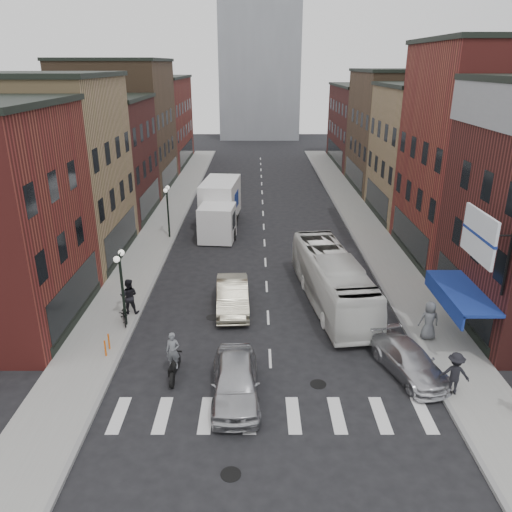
{
  "coord_description": "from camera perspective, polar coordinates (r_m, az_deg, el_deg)",
  "views": [
    {
      "loc": [
        -0.66,
        -18.87,
        12.79
      ],
      "look_at": [
        -0.65,
        6.71,
        2.9
      ],
      "focal_mm": 35.0,
      "sensor_mm": 36.0,
      "label": 1
    }
  ],
  "objects": [
    {
      "name": "billboard_sign",
      "position": [
        22.47,
        24.3,
        1.99
      ],
      "size": [
        1.52,
        3.0,
        3.7
      ],
      "color": "black",
      "rests_on": "ground"
    },
    {
      "name": "streetlamp_near",
      "position": [
        25.8,
        -15.17,
        -2.14
      ],
      "size": [
        0.32,
        1.22,
        4.11
      ],
      "color": "black",
      "rests_on": "ground"
    },
    {
      "name": "transit_bus",
      "position": [
        28.32,
        8.69,
        -2.68
      ],
      "size": [
        3.75,
        10.76,
        2.93
      ],
      "primitive_type": "imported",
      "rotation": [
        0.0,
        0.0,
        0.12
      ],
      "color": "silver",
      "rests_on": "ground"
    },
    {
      "name": "bldg_left_far_b",
      "position": [
        69.73,
        -12.3,
        14.81
      ],
      "size": [
        10.3,
        16.2,
        11.3
      ],
      "color": "maroon",
      "rests_on": "ground"
    },
    {
      "name": "motorcycle_rider",
      "position": [
        22.09,
        -9.4,
        -11.34
      ],
      "size": [
        0.64,
        2.16,
        2.2
      ],
      "rotation": [
        0.0,
        0.0,
        -0.11
      ],
      "color": "black",
      "rests_on": "ground"
    },
    {
      "name": "ped_left_solo",
      "position": [
        27.66,
        -14.32,
        -4.48
      ],
      "size": [
        0.97,
        0.57,
        1.97
      ],
      "primitive_type": "imported",
      "rotation": [
        0.0,
        0.0,
        3.16
      ],
      "color": "black",
      "rests_on": "sidewalk_left"
    },
    {
      "name": "bldg_right_far_a",
      "position": [
        56.49,
        16.54,
        13.56
      ],
      "size": [
        10.3,
        12.2,
        12.3
      ],
      "color": "brown",
      "rests_on": "ground"
    },
    {
      "name": "curb_car",
      "position": [
        23.24,
        17.11,
        -11.39
      ],
      "size": [
        3.02,
        4.82,
        1.3
      ],
      "primitive_type": "imported",
      "rotation": [
        0.0,
        0.0,
        0.29
      ],
      "color": "#BCBDC2",
      "rests_on": "ground"
    },
    {
      "name": "sidewalk_left",
      "position": [
        43.51,
        -10.42,
        3.8
      ],
      "size": [
        3.0,
        74.0,
        0.15
      ],
      "primitive_type": "cube",
      "color": "gray",
      "rests_on": "ground"
    },
    {
      "name": "crosswalk_stripes",
      "position": [
        20.39,
        1.94,
        -17.71
      ],
      "size": [
        12.0,
        2.2,
        0.01
      ],
      "primitive_type": "cube",
      "color": "silver",
      "rests_on": "ground"
    },
    {
      "name": "bldg_right_mid_a",
      "position": [
        36.84,
        25.57,
        10.32
      ],
      "size": [
        10.3,
        10.2,
        14.3
      ],
      "color": "maroon",
      "rests_on": "ground"
    },
    {
      "name": "bldg_right_mid_b",
      "position": [
        46.19,
        20.18,
        10.99
      ],
      "size": [
        10.3,
        10.2,
        11.3
      ],
      "color": "#A28659",
      "rests_on": "ground"
    },
    {
      "name": "bldg_left_mid_a",
      "position": [
        36.46,
        -23.47,
        8.94
      ],
      "size": [
        10.3,
        10.2,
        12.3
      ],
      "color": "#A28659",
      "rests_on": "ground"
    },
    {
      "name": "curb_left",
      "position": [
        43.29,
        -8.46,
        3.73
      ],
      "size": [
        0.2,
        74.0,
        0.16
      ],
      "primitive_type": "cube",
      "color": "gray",
      "rests_on": "ground"
    },
    {
      "name": "bike_rack",
      "position": [
        24.59,
        -16.65,
        -9.7
      ],
      "size": [
        0.08,
        0.68,
        0.8
      ],
      "color": "#D8590C",
      "rests_on": "sidewalk_left"
    },
    {
      "name": "sidewalk_right",
      "position": [
        43.77,
        12.09,
        3.78
      ],
      "size": [
        3.0,
        74.0,
        0.15
      ],
      "primitive_type": "cube",
      "color": "gray",
      "rests_on": "ground"
    },
    {
      "name": "curb_right",
      "position": [
        43.5,
        10.15,
        3.71
      ],
      "size": [
        0.2,
        74.0,
        0.16
      ],
      "primitive_type": "cube",
      "color": "gray",
      "rests_on": "ground"
    },
    {
      "name": "ped_right_c",
      "position": [
        25.83,
        19.17,
        -6.97
      ],
      "size": [
        0.98,
        0.66,
        1.96
      ],
      "primitive_type": "imported",
      "rotation": [
        0.0,
        0.0,
        3.18
      ],
      "color": "slate",
      "rests_on": "sidewalk_right"
    },
    {
      "name": "parked_bicycle",
      "position": [
        26.96,
        -14.81,
        -6.58
      ],
      "size": [
        1.04,
        1.69,
        0.84
      ],
      "primitive_type": "imported",
      "rotation": [
        0.0,
        0.0,
        0.33
      ],
      "color": "black",
      "rests_on": "sidewalk_left"
    },
    {
      "name": "bldg_right_far_b",
      "position": [
        70.07,
        13.31,
        14.34
      ],
      "size": [
        10.3,
        16.2,
        10.3
      ],
      "color": "#491C1A",
      "rests_on": "ground"
    },
    {
      "name": "box_truck",
      "position": [
        40.78,
        -4.18,
        5.58
      ],
      "size": [
        3.23,
        8.98,
        3.82
      ],
      "rotation": [
        0.0,
        0.0,
        -0.1
      ],
      "color": "white",
      "rests_on": "ground"
    },
    {
      "name": "awning_blue",
      "position": [
        25.53,
        22.1,
        -3.97
      ],
      "size": [
        1.8,
        5.0,
        0.78
      ],
      "color": "navy",
      "rests_on": "ground"
    },
    {
      "name": "sedan_left_near",
      "position": [
        20.77,
        -2.36,
        -14.07
      ],
      "size": [
        2.13,
        4.89,
        1.64
      ],
      "primitive_type": "imported",
      "rotation": [
        0.0,
        0.0,
        0.04
      ],
      "color": "#B2B3B7",
      "rests_on": "ground"
    },
    {
      "name": "bldg_left_far_a",
      "position": [
        56.08,
        -15.31,
        14.14
      ],
      "size": [
        10.3,
        12.2,
        13.3
      ],
      "color": "brown",
      "rests_on": "ground"
    },
    {
      "name": "bldg_left_mid_b",
      "position": [
        45.84,
        -18.56,
        10.48
      ],
      "size": [
        10.3,
        10.2,
        10.3
      ],
      "color": "#491C1A",
      "rests_on": "ground"
    },
    {
      "name": "sedan_left_far",
      "position": [
        27.63,
        -2.71,
        -4.57
      ],
      "size": [
        2.0,
        5.01,
        1.62
      ],
      "primitive_type": "imported",
      "rotation": [
        0.0,
        0.0,
        0.06
      ],
      "color": "beige",
      "rests_on": "ground"
    },
    {
      "name": "ground",
      "position": [
        22.8,
        1.69,
        -12.98
      ],
      "size": [
        160.0,
        160.0,
        0.0
      ],
      "primitive_type": "plane",
      "color": "black",
      "rests_on": "ground"
    },
    {
      "name": "ped_right_a",
      "position": [
        22.25,
        21.76,
        -12.34
      ],
      "size": [
        1.29,
        0.84,
        1.84
      ],
      "primitive_type": "imported",
      "rotation": [
        0.0,
        0.0,
        2.92
      ],
      "color": "black",
      "rests_on": "sidewalk_right"
    },
    {
      "name": "streetlamp_far",
      "position": [
        38.76,
        -10.09,
        6.05
      ],
      "size": [
        0.32,
        1.22,
        4.11
      ],
      "color": "black",
      "rests_on": "ground"
    }
  ]
}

